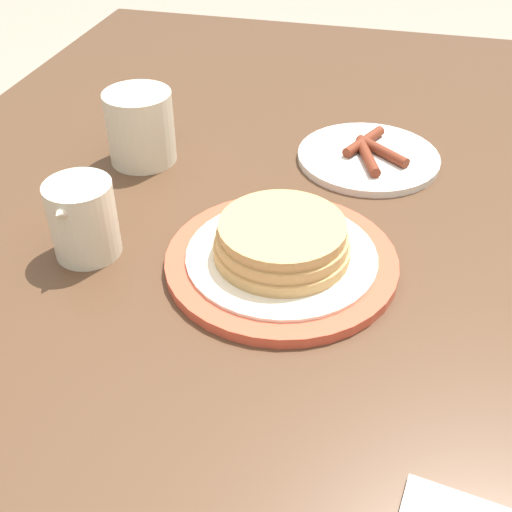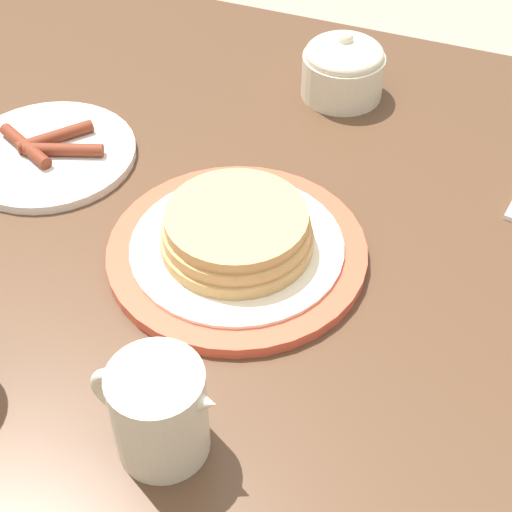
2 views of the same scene
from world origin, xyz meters
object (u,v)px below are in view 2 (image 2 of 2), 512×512
at_px(side_plate_bacon, 49,153).
at_px(sugar_bowl, 343,67).
at_px(pancake_plate, 237,241).
at_px(creamer_pitcher, 160,410).

bearing_deg(side_plate_bacon, sugar_bowl, -137.54).
distance_m(side_plate_bacon, sugar_bowl, 0.36).
bearing_deg(pancake_plate, creamer_pitcher, 97.33).
xyz_separation_m(side_plate_bacon, sugar_bowl, (-0.26, -0.24, 0.03)).
height_order(pancake_plate, sugar_bowl, sugar_bowl).
bearing_deg(side_plate_bacon, pancake_plate, 165.24).
xyz_separation_m(pancake_plate, creamer_pitcher, (-0.03, 0.21, 0.03)).
relative_size(pancake_plate, creamer_pitcher, 2.23).
bearing_deg(creamer_pitcher, pancake_plate, -82.67).
xyz_separation_m(side_plate_bacon, creamer_pitcher, (-0.28, 0.28, 0.04)).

